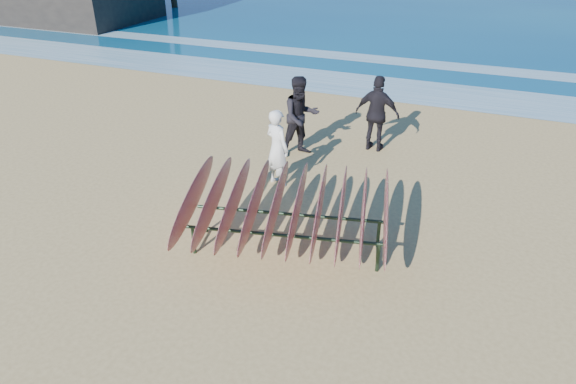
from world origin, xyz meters
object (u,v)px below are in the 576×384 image
(surfboard_rack, at_px, (287,207))
(person_dark_a, at_px, (301,117))
(person_dark_b, at_px, (377,114))
(person_white, at_px, (277,148))

(surfboard_rack, bearing_deg, person_dark_a, 94.90)
(person_dark_a, bearing_deg, person_dark_b, -14.54)
(surfboard_rack, relative_size, person_dark_a, 1.99)
(surfboard_rack, distance_m, person_dark_b, 4.61)
(surfboard_rack, height_order, person_white, person_white)
(person_dark_a, xyz_separation_m, person_dark_b, (1.53, 0.89, -0.03))
(person_white, xyz_separation_m, person_dark_a, (-0.10, 1.57, 0.11))
(surfboard_rack, xyz_separation_m, person_white, (-1.07, 2.13, -0.03))
(person_white, height_order, person_dark_a, person_dark_a)
(person_dark_b, bearing_deg, person_white, 64.28)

